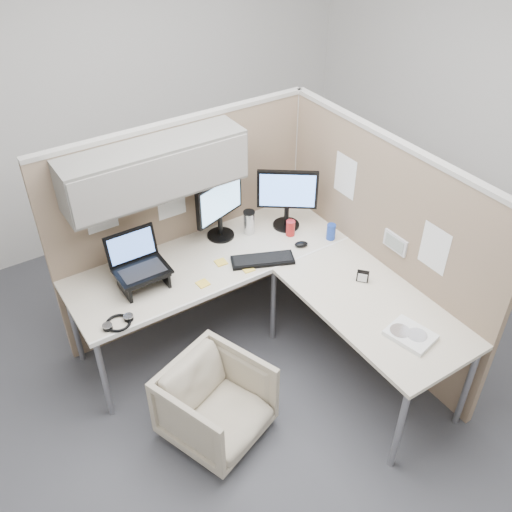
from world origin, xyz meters
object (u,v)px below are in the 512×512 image
monitor_left (220,204)px  desk (269,283)px  office_chair (216,401)px  keyboard (263,260)px

monitor_left → desk: bearing=-105.8°
office_chair → monitor_left: monitor_left is taller
desk → monitor_left: 0.68m
desk → keyboard: 0.20m
desk → office_chair: bearing=-149.7°
desk → keyboard: bearing=69.9°
monitor_left → keyboard: monitor_left is taller
office_chair → keyboard: (0.71, 0.56, 0.45)m
monitor_left → keyboard: (0.09, -0.42, -0.26)m
keyboard → monitor_left: bearing=125.3°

